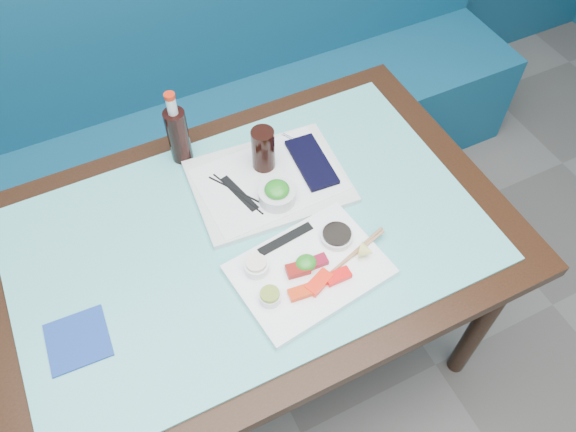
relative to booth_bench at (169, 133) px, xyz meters
name	(u,v)px	position (x,y,z in m)	size (l,w,h in m)	color
booth_bench	(169,133)	(0.00, 0.00, 0.00)	(3.00, 0.56, 1.17)	navy
dining_table	(250,253)	(0.00, -0.84, 0.29)	(1.40, 0.90, 0.75)	black
glass_top	(248,236)	(0.00, -0.84, 0.38)	(1.22, 0.76, 0.01)	#5AB5B4
sashimi_plate	(309,270)	(0.09, -1.01, 0.39)	(0.37, 0.26, 0.02)	white
salmon_left	(302,292)	(0.04, -1.07, 0.41)	(0.06, 0.03, 0.02)	red
salmon_mid	(319,282)	(0.09, -1.06, 0.41)	(0.07, 0.04, 0.02)	#FF200A
salmon_right	(338,276)	(0.14, -1.07, 0.41)	(0.06, 0.03, 0.02)	#F40C09
tuna_left	(298,269)	(0.06, -1.01, 0.41)	(0.06, 0.04, 0.02)	maroon
tuna_right	(317,261)	(0.12, -1.01, 0.41)	(0.05, 0.03, 0.02)	maroon
seaweed_garnish	(306,263)	(0.09, -1.00, 0.42)	(0.05, 0.05, 0.03)	#26851E
ramekin_wasabi	(270,297)	(-0.03, -1.05, 0.41)	(0.05, 0.05, 0.02)	white
wasabi_fill	(270,294)	(-0.03, -1.05, 0.43)	(0.05, 0.05, 0.01)	olive
ramekin_ginger	(256,267)	(-0.03, -0.96, 0.42)	(0.06, 0.06, 0.03)	white
ginger_fill	(256,263)	(-0.03, -0.96, 0.43)	(0.05, 0.05, 0.01)	#F7E4CA
soy_dish	(337,236)	(0.20, -0.96, 0.41)	(0.08, 0.08, 0.02)	silver
soy_fill	(337,234)	(0.20, -0.96, 0.42)	(0.07, 0.07, 0.01)	black
lemon_wedge	(367,251)	(0.24, -1.04, 0.42)	(0.04, 0.04, 0.03)	#FFF778
chopstick_sleeve	(286,239)	(0.08, -0.91, 0.40)	(0.16, 0.02, 0.00)	black
wooden_chopstick_a	(351,256)	(0.20, -1.03, 0.41)	(0.01, 0.01, 0.24)	#9D714A
wooden_chopstick_b	(354,254)	(0.21, -1.03, 0.41)	(0.01, 0.01, 0.22)	#AE7B52
serving_tray	(269,182)	(0.12, -0.70, 0.39)	(0.42, 0.32, 0.02)	silver
paper_placemat	(269,180)	(0.12, -0.70, 0.40)	(0.38, 0.27, 0.00)	white
seaweed_bowl	(277,195)	(0.11, -0.78, 0.42)	(0.10, 0.10, 0.04)	silver
seaweed_salad	(277,189)	(0.11, -0.78, 0.44)	(0.07, 0.07, 0.03)	#23811D
cola_glass	(263,149)	(0.13, -0.65, 0.47)	(0.07, 0.07, 0.13)	black
navy_pouch	(312,162)	(0.26, -0.70, 0.41)	(0.09, 0.20, 0.02)	black
fork	(293,140)	(0.25, -0.60, 0.40)	(0.01, 0.01, 0.08)	silver
black_chopstick_a	(238,194)	(0.03, -0.71, 0.40)	(0.01, 0.01, 0.20)	black
black_chopstick_b	(241,193)	(0.03, -0.71, 0.40)	(0.01, 0.01, 0.21)	black
tray_sleeve	(239,193)	(0.03, -0.71, 0.40)	(0.02, 0.15, 0.00)	black
cola_bottle_body	(178,136)	(-0.06, -0.50, 0.47)	(0.06, 0.06, 0.17)	black
cola_bottle_neck	(172,106)	(-0.06, -0.50, 0.58)	(0.03, 0.03, 0.05)	silver
cola_bottle_cap	(169,96)	(-0.06, -0.50, 0.62)	(0.03, 0.03, 0.01)	red
blue_napkin	(78,340)	(-0.48, -0.94, 0.39)	(0.14, 0.14, 0.01)	navy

